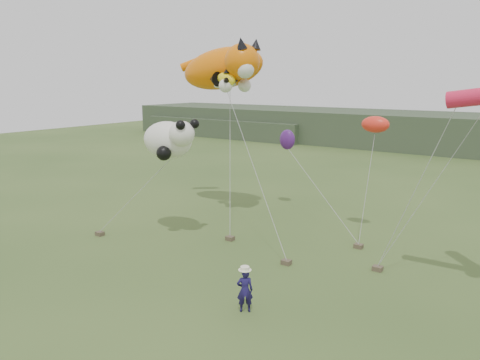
% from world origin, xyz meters
% --- Properties ---
extents(ground, '(120.00, 120.00, 0.00)m').
position_xyz_m(ground, '(0.00, 0.00, 0.00)').
color(ground, '#385123').
rests_on(ground, ground).
extents(headland, '(90.00, 13.00, 4.00)m').
position_xyz_m(headland, '(-3.11, 44.69, 1.92)').
color(headland, '#2D3D28').
rests_on(headland, ground).
extents(festival_attendant, '(0.67, 0.64, 1.55)m').
position_xyz_m(festival_attendant, '(1.39, -0.01, 0.77)').
color(festival_attendant, '#1A1347').
rests_on(festival_attendant, ground).
extents(sandbag_anchors, '(13.56, 6.18, 0.20)m').
position_xyz_m(sandbag_anchors, '(-1.19, 5.32, 0.10)').
color(sandbag_anchors, brown).
rests_on(sandbag_anchors, ground).
extents(cat_kite, '(6.66, 3.58, 3.07)m').
position_xyz_m(cat_kite, '(-6.30, 9.29, 8.47)').
color(cat_kite, orange).
rests_on(cat_kite, ground).
extents(fish_kite, '(2.15, 1.41, 1.12)m').
position_xyz_m(fish_kite, '(-5.74, 8.12, 7.86)').
color(fish_kite, yellow).
rests_on(fish_kite, ground).
extents(panda_kite, '(3.22, 2.08, 2.00)m').
position_xyz_m(panda_kite, '(-6.07, 4.33, 4.96)').
color(panda_kite, white).
rests_on(panda_kite, ground).
extents(misc_kites, '(7.41, 3.10, 2.45)m').
position_xyz_m(misc_kites, '(-0.96, 11.40, 4.99)').
color(misc_kites, red).
rests_on(misc_kites, ground).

